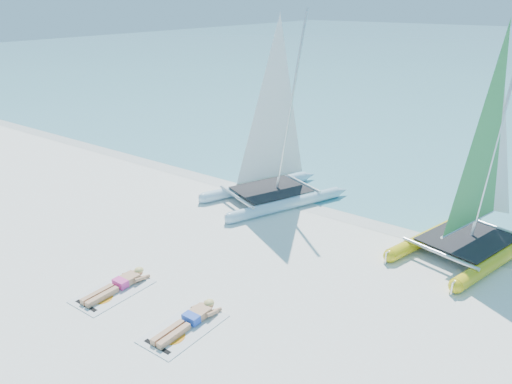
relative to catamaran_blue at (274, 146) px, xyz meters
The scene contains 8 objects.
ground 5.96m from the catamaran_blue, 62.39° to the right, with size 140.00×140.00×0.00m, color white.
wet_sand_strip 3.28m from the catamaran_blue, 10.71° to the left, with size 140.00×1.40×0.01m, color silver.
catamaran_blue is the anchor object (origin of this frame).
catamaran_yellow 6.49m from the catamaran_blue, ahead, with size 3.33×5.17×6.41m.
towel_a 7.24m from the catamaran_blue, 88.12° to the right, with size 1.00×1.85×0.02m, color silver.
sunbather_a 7.03m from the catamaran_blue, 88.07° to the right, with size 0.37×1.73×0.26m.
towel_b 7.69m from the catamaran_blue, 69.85° to the right, with size 1.00×1.85×0.02m, color silver.
sunbather_b 7.49m from the catamaran_blue, 69.33° to the right, with size 0.37×1.73×0.26m.
Camera 1 is at (6.38, -8.08, 6.55)m, focal length 35.00 mm.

